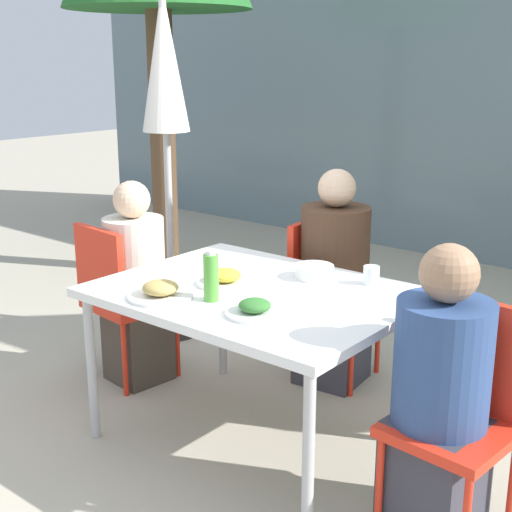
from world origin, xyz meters
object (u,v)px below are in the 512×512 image
Objects in this scene: drinking_cup at (371,275)px; person_right at (439,403)px; person_left at (136,289)px; person_far at (334,285)px; chair_far at (325,287)px; bottle at (211,277)px; chair_left at (118,292)px; salad_bowl at (314,272)px; closed_umbrella at (165,91)px; chair_right at (463,403)px.

person_right is at bearing -39.64° from drinking_cup.
person_left is 1.05m from person_far.
bottle is at bearing 0.22° from chair_far.
person_right is 0.95× the size of person_far.
salad_bowl is at bearing 20.65° from chair_left.
bottle is (0.12, -1.02, 0.33)m from chair_far.
person_right is 0.92m from salad_bowl.
chair_left is at bearing -52.62° from chair_far.
closed_umbrella reaches higher than chair_far.
person_left reaches higher than chair_far.
person_left is 1.82m from person_right.
person_left is at bearing -59.44° from closed_umbrella.
person_far is at bearing 138.94° from drinking_cup.
drinking_cup is (0.52, -0.42, 0.26)m from chair_far.
person_right is (1.87, -0.12, 0.01)m from chair_left.
person_left is at bearing -58.17° from person_far.
person_right is 1.30m from person_far.
chair_far is (-1.13, 0.80, 0.00)m from chair_right.
person_right is (-0.06, -0.08, 0.01)m from chair_right.
person_right is 2.51m from closed_umbrella.
person_left is 1.31m from drinking_cup.
chair_far reaches higher than salad_bowl.
closed_umbrella reaches higher than person_right.
bottle is (0.03, -0.98, 0.29)m from person_far.
person_left is 0.97m from bottle.
chair_far is (0.74, 0.69, -0.01)m from person_left.
chair_far is at bearing 4.38° from closed_umbrella.
person_far reaches higher than salad_bowl.
person_far reaches higher than drinking_cup.
closed_umbrella is 1.61m from salad_bowl.
chair_left is 1.87m from person_right.
bottle is at bearing 13.86° from person_right.
person_right is at bearing 3.14° from chair_left.
person_right reaches higher than person_left.
person_right is 13.22× the size of drinking_cup.
chair_left is 0.41× the size of closed_umbrella.
drinking_cup is 0.26m from salad_bowl.
person_right is 1.27× the size of chair_far.
chair_far is at bearing -33.93° from person_right.
closed_umbrella is at bearing 168.30° from drinking_cup.
drinking_cup reaches higher than salad_bowl.
closed_umbrella is (-2.17, 0.79, 0.99)m from person_right.
person_left is 1.87m from chair_right.
person_far is 1.02m from bottle.
person_right is 5.12× the size of bottle.
chair_right is at bearing -17.93° from closed_umbrella.
closed_umbrella reaches higher than person_left.
bottle is at bearing -4.46° from person_far.
person_far is at bearing -30.74° from chair_right.
chair_right is 0.41× the size of closed_umbrella.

